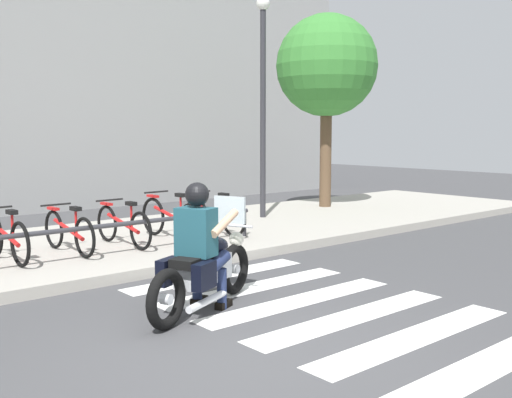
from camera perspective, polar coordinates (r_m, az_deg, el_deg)
ground_plane at (r=5.50m, az=-1.27°, el=-14.39°), size 48.00×48.00×0.00m
sidewalk at (r=9.79m, az=-20.30°, el=-5.02°), size 24.00×4.40×0.15m
crosswalk_stripe_0 at (r=5.65m, az=22.06°, el=-14.27°), size 2.80×0.40×0.01m
crosswalk_stripe_1 at (r=6.03m, az=15.16°, el=-12.67°), size 2.80×0.40×0.01m
crosswalk_stripe_2 at (r=6.49m, az=9.23°, el=-11.14°), size 2.80×0.40×0.01m
crosswalk_stripe_3 at (r=7.01m, az=4.18°, el=-9.73°), size 2.80×0.40×0.01m
crosswalk_stripe_4 at (r=7.58m, az=-0.10°, el=-8.47°), size 2.80×0.40×0.01m
crosswalk_stripe_5 at (r=8.19m, az=-3.74°, el=-7.35°), size 2.80×0.40×0.01m
motorcycle at (r=6.57m, az=-4.99°, el=-6.78°), size 1.93×0.99×1.21m
rider at (r=6.44m, az=-5.41°, el=-3.77°), size 0.76×0.70×1.43m
bicycle_3 at (r=8.96m, az=-22.94°, el=-3.44°), size 0.48×1.58×0.75m
bicycle_4 at (r=9.27m, az=-17.63°, el=-2.99°), size 0.48×1.60×0.73m
bicycle_5 at (r=9.64m, az=-12.71°, el=-2.47°), size 0.48×1.62×0.73m
bicycle_6 at (r=10.07m, az=-8.18°, el=-1.84°), size 0.48×1.76×0.80m
bicycle_7 at (r=10.58m, az=-4.06°, el=-1.51°), size 0.48×1.66×0.75m
bike_rack at (r=8.58m, az=-18.99°, el=-3.13°), size 6.88×0.07×0.49m
street_lamp at (r=12.54m, az=0.68°, el=10.46°), size 0.28×0.28×4.73m
tree_near_rack at (r=14.52m, az=6.84°, el=12.55°), size 2.42×2.42×4.75m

